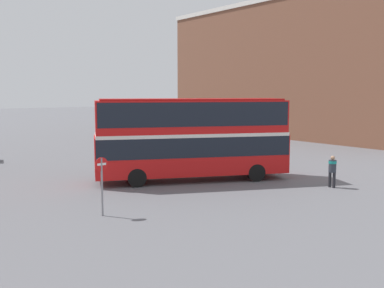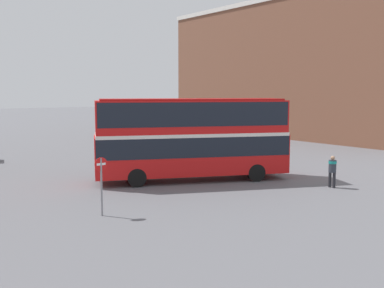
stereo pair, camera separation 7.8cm
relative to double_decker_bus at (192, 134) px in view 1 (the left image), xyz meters
name	(u,v)px [view 1 (the left image)]	position (x,y,z in m)	size (l,w,h in m)	color
ground_plane	(174,180)	(-0.73, 0.82, -2.70)	(240.00, 240.00, 0.00)	slate
building_row_right	(296,69)	(25.76, 14.08, 5.00)	(8.88, 35.35, 15.39)	brown
double_decker_bus	(192,134)	(0.00, 0.00, 0.00)	(11.04, 6.82, 4.72)	red
pedestrian_foreground	(332,168)	(4.81, -6.07, -1.65)	(0.44, 0.44, 1.72)	#232328
parked_car_kerb_far	(169,136)	(9.45, 16.12, -1.93)	(4.14, 2.39, 1.53)	silver
no_entry_sign	(102,178)	(-7.46, -3.69, -1.10)	(0.56, 0.08, 2.45)	gray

